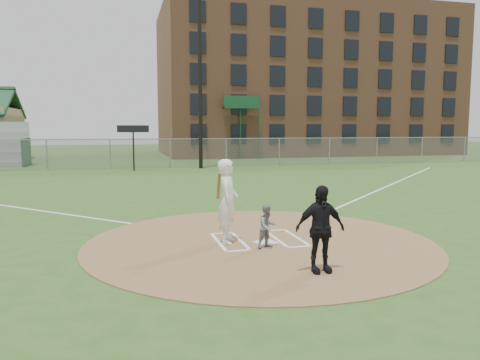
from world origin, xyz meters
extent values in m
plane|color=#2D511C|center=(0.00, 0.00, 0.00)|extent=(140.00, 140.00, 0.00)
cylinder|color=olive|center=(0.00, 0.00, 0.01)|extent=(8.40, 8.40, 0.02)
cube|color=silver|center=(0.07, -0.24, 0.04)|extent=(0.58, 0.58, 0.03)
cube|color=white|center=(9.00, 9.00, 0.01)|extent=(17.04, 17.04, 0.01)
imported|color=gray|center=(-0.01, -0.64, 0.52)|extent=(0.59, 0.52, 0.99)
imported|color=black|center=(0.41, -2.60, 0.86)|extent=(0.98, 0.41, 1.67)
cube|color=white|center=(-1.00, 0.15, 0.03)|extent=(0.08, 1.80, 0.01)
cube|color=white|center=(-0.45, 0.15, 0.03)|extent=(0.08, 1.80, 0.01)
cube|color=white|center=(-0.72, 1.05, 0.03)|extent=(0.62, 0.08, 0.01)
cube|color=white|center=(-0.72, -0.75, 0.03)|extent=(0.62, 0.08, 0.01)
cube|color=white|center=(1.00, 0.15, 0.03)|extent=(0.08, 1.80, 0.01)
cube|color=white|center=(0.45, 0.15, 0.03)|extent=(0.08, 1.80, 0.01)
cube|color=white|center=(0.72, 1.05, 0.03)|extent=(0.62, 0.08, 0.01)
cube|color=white|center=(0.72, -0.75, 0.03)|extent=(0.62, 0.08, 0.01)
imported|color=white|center=(-0.78, 0.08, 1.02)|extent=(0.71, 0.85, 2.01)
cylinder|color=brown|center=(-1.08, -0.32, 1.45)|extent=(0.14, 0.60, 0.70)
cube|color=slate|center=(0.00, 22.00, 1.00)|extent=(56.00, 0.03, 2.00)
cube|color=gray|center=(0.00, 22.00, 2.00)|extent=(56.00, 0.06, 0.06)
cube|color=gray|center=(0.00, 22.00, 1.00)|extent=(56.08, 0.08, 2.00)
cube|color=#194728|center=(-10.00, 26.20, 1.00)|extent=(0.08, 3.20, 2.00)
cube|color=#8F583D|center=(16.00, 38.00, 7.50)|extent=(30.00, 16.00, 15.00)
cube|color=black|center=(15.90, 29.94, 7.40)|extent=(26.60, 0.10, 12.20)
cube|color=#194728|center=(7.00, 29.34, 4.50)|extent=(3.20, 1.00, 0.15)
cube|color=#194728|center=(7.00, 29.84, 2.25)|extent=(0.12, 0.12, 4.50)
cube|color=#194728|center=(8.50, 28.89, 2.25)|extent=(0.12, 0.12, 4.50)
cube|color=#194728|center=(7.00, 29.34, 5.05)|extent=(3.20, 0.08, 1.00)
cylinder|color=black|center=(2.00, 21.00, 6.00)|extent=(0.26, 0.26, 12.00)
cylinder|color=black|center=(-2.50, 20.20, 1.30)|extent=(0.10, 0.10, 2.60)
cube|color=black|center=(-2.50, 20.20, 2.70)|extent=(2.00, 0.10, 0.45)
camera|label=1|loc=(-3.18, -10.66, 2.76)|focal=35.00mm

